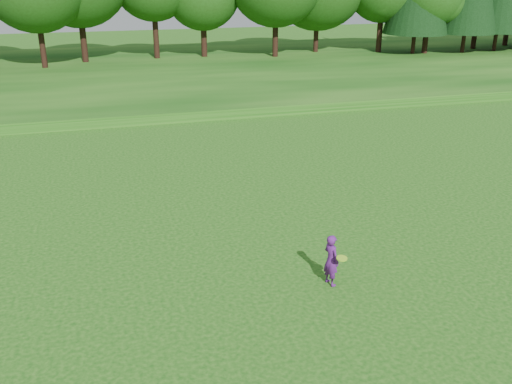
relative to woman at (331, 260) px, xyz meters
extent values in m
plane|color=#0F480E|center=(-3.17, -0.70, -0.74)|extent=(140.00, 140.00, 0.00)
cube|color=#0F480E|center=(-3.17, 33.30, -0.44)|extent=(130.00, 30.00, 0.60)
cube|color=gray|center=(-3.17, 19.30, -0.72)|extent=(130.00, 1.60, 0.04)
imported|color=#5D1A79|center=(0.00, 0.00, 0.00)|extent=(0.49, 0.62, 1.48)
cylinder|color=#97D621|center=(0.11, -0.41, 0.25)|extent=(0.29, 0.30, 0.06)
camera|label=1|loc=(-5.64, -12.61, 7.41)|focal=40.00mm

